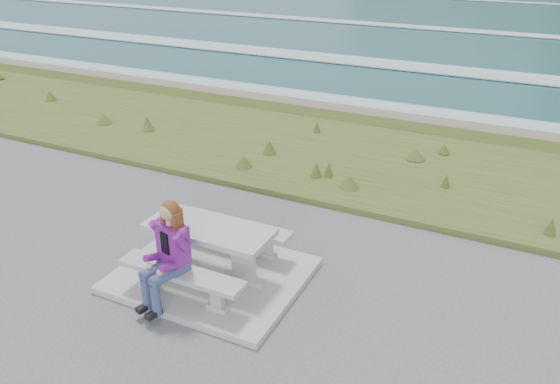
{
  "coord_description": "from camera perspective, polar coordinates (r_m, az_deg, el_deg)",
  "views": [
    {
      "loc": [
        3.75,
        -5.45,
        4.57
      ],
      "look_at": [
        0.51,
        1.2,
        0.96
      ],
      "focal_mm": 35.0,
      "sensor_mm": 36.0,
      "label": 1
    }
  ],
  "objects": [
    {
      "name": "bench_landward",
      "position": [
        7.33,
        -10.28,
        -8.73
      ],
      "size": [
        1.8,
        0.35,
        0.45
      ],
      "color": "#9E9E99",
      "rests_on": "concrete_slab"
    },
    {
      "name": "bench_seaward",
      "position": [
        8.3,
        -4.7,
        -3.87
      ],
      "size": [
        1.8,
        0.35,
        0.45
      ],
      "color": "#9E9E99",
      "rests_on": "concrete_slab"
    },
    {
      "name": "picnic_table",
      "position": [
        7.68,
        -7.4,
        -4.68
      ],
      "size": [
        1.8,
        0.75,
        0.75
      ],
      "color": "#9E9E99",
      "rests_on": "concrete_slab"
    },
    {
      "name": "ocean",
      "position": [
        31.41,
        19.08,
        13.03
      ],
      "size": [
        1600.0,
        1600.0,
        0.09
      ],
      "color": "#21555D",
      "rests_on": "ground"
    },
    {
      "name": "shore_drop",
      "position": [
        14.6,
        9.84,
        7.37
      ],
      "size": [
        160.0,
        0.8,
        2.2
      ],
      "primitive_type": "cube",
      "color": "#625C49",
      "rests_on": "ground"
    },
    {
      "name": "grass_verge",
      "position": [
        12.01,
        5.77,
        3.48
      ],
      "size": [
        160.0,
        4.5,
        0.22
      ],
      "primitive_type": "cube",
      "color": "#3B4F1D",
      "rests_on": "ground"
    },
    {
      "name": "concrete_slab",
      "position": [
        8.02,
        -7.14,
        -8.58
      ],
      "size": [
        2.6,
        2.1,
        0.1
      ],
      "primitive_type": "cube",
      "color": "#9E9E99",
      "rests_on": "ground"
    },
    {
      "name": "seated_woman",
      "position": [
        7.21,
        -11.89,
        -7.79
      ],
      "size": [
        0.57,
        0.79,
        1.43
      ],
      "rotation": [
        0.0,
        0.0,
        -0.27
      ],
      "color": "navy",
      "rests_on": "concrete_slab"
    }
  ]
}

